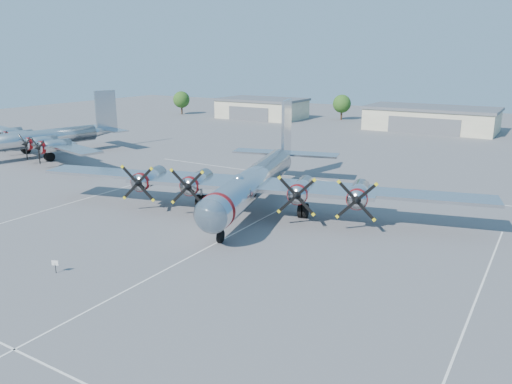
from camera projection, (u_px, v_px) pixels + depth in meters
The scene contains 9 objects.
ground at pixel (228, 237), 47.11m from camera, with size 260.00×260.00×0.00m, color #575759.
parking_lines at pixel (217, 242), 45.67m from camera, with size 60.00×50.08×0.01m.
hangar_west at pixel (262, 108), 136.51m from camera, with size 22.60×14.60×5.40m.
hangar_center at pixel (431, 119), 113.91m from camera, with size 28.60×14.60×5.40m.
tree_far_west at pixel (181, 100), 145.40m from camera, with size 4.80×4.80×6.64m.
tree_west at pixel (342, 104), 132.68m from camera, with size 4.80×4.80×6.64m.
main_bomber_b29 at pixel (256, 207), 56.28m from camera, with size 49.05×33.55×10.85m, color silver, non-canonical shape.
bomber_west at pixel (48, 156), 85.30m from camera, with size 39.63×28.06×10.47m, color #B7BABC, non-canonical shape.
info_placard at pixel (55, 264), 39.04m from camera, with size 0.52×0.26×1.06m.
Camera 1 is at (25.32, -36.48, 16.49)m, focal length 35.00 mm.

